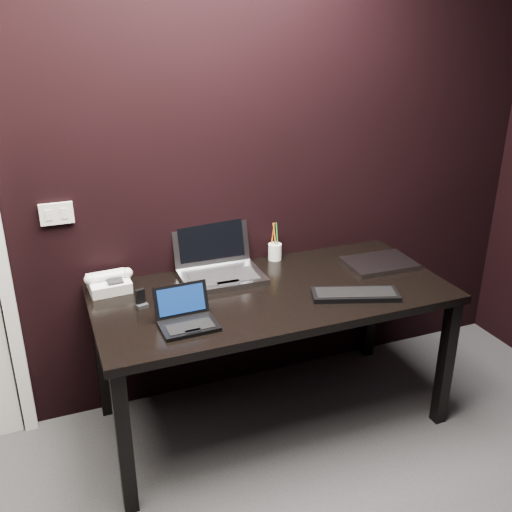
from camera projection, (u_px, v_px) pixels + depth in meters
name	position (u px, v px, depth m)	size (l,w,h in m)	color
wall_back	(185.00, 163.00, 2.77)	(4.00, 4.00, 0.00)	black
wall_switch	(56.00, 214.00, 2.62)	(0.15, 0.02, 0.10)	silver
desk	(272.00, 305.00, 2.77)	(1.70, 0.80, 0.74)	black
netbook	(187.00, 318.00, 2.42)	(0.24, 0.22, 0.15)	black
silver_laptop	(219.00, 266.00, 2.88)	(0.41, 0.37, 0.28)	#9C9BA1
ext_keyboard	(355.00, 294.00, 2.67)	(0.43, 0.26, 0.03)	black
closed_laptop	(379.00, 263.00, 3.02)	(0.36, 0.27, 0.02)	gray
desk_phone	(109.00, 283.00, 2.72)	(0.23, 0.19, 0.11)	white
mobile_phone	(141.00, 300.00, 2.57)	(0.06, 0.05, 0.09)	black
pen_cup	(275.00, 251.00, 3.08)	(0.08, 0.08, 0.21)	white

